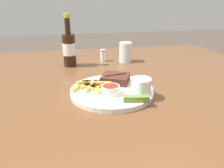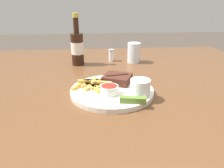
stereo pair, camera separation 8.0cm
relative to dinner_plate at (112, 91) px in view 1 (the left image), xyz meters
name	(u,v)px [view 1 (the left image)]	position (x,y,z in m)	size (l,w,h in m)	color
dining_table	(112,108)	(0.00, 0.00, -0.07)	(1.52, 1.44, 0.78)	brown
dinner_plate	(112,91)	(0.00, 0.00, 0.00)	(0.31, 0.31, 0.02)	silver
steak_portion	(115,79)	(0.03, 0.06, 0.02)	(0.13, 0.13, 0.03)	#472319
fries_pile	(92,85)	(-0.07, 0.03, 0.02)	(0.15, 0.14, 0.02)	gold
coleslaw_cup	(141,85)	(0.09, -0.06, 0.04)	(0.07, 0.07, 0.06)	white
dipping_sauce_cup	(111,90)	(-0.01, -0.04, 0.03)	(0.06, 0.06, 0.03)	silver
pickle_spear	(136,99)	(0.06, -0.11, 0.02)	(0.09, 0.04, 0.02)	#567A2D
fork_utensil	(90,91)	(-0.08, 0.00, 0.01)	(0.13, 0.02, 0.00)	#B7B7BC
beer_bottle	(69,48)	(-0.15, 0.37, 0.08)	(0.06, 0.06, 0.26)	black
drinking_glass	(126,52)	(0.15, 0.39, 0.04)	(0.07, 0.07, 0.11)	silver
salt_shaker	(103,55)	(0.03, 0.42, 0.02)	(0.03, 0.03, 0.07)	white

